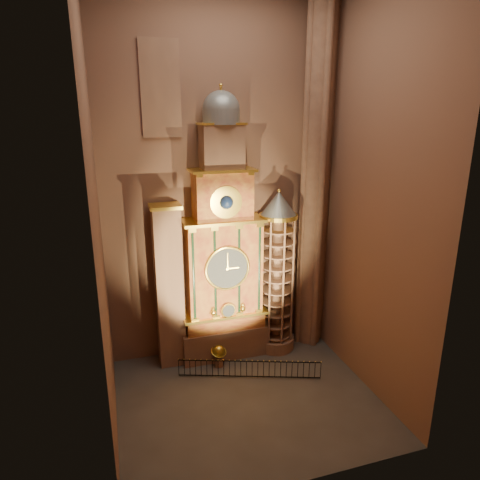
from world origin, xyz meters
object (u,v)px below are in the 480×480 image
object	(u,v)px
stair_turret	(277,274)
iron_railing	(249,369)
portrait_tower	(169,286)
astronomical_clock	(223,257)
celestial_globe	(219,354)

from	to	relation	value
stair_turret	iron_railing	xyz separation A→B (m)	(-2.80, -2.88, -4.68)
portrait_tower	iron_railing	bearing A→B (deg)	-37.56
astronomical_clock	stair_turret	xyz separation A→B (m)	(3.50, -0.26, -1.41)
astronomical_clock	iron_railing	world-z (taller)	astronomical_clock
celestial_globe	iron_railing	xyz separation A→B (m)	(1.42, -1.78, -0.26)
portrait_tower	celestial_globe	xyz separation A→B (m)	(2.69, -1.38, -4.30)
stair_turret	iron_railing	distance (m)	6.16
portrait_tower	iron_railing	distance (m)	6.90
astronomical_clock	portrait_tower	size ratio (longest dim) A/B	1.64
astronomical_clock	portrait_tower	bearing A→B (deg)	179.71
portrait_tower	iron_railing	size ratio (longest dim) A/B	1.27
astronomical_clock	celestial_globe	world-z (taller)	astronomical_clock
astronomical_clock	portrait_tower	world-z (taller)	astronomical_clock
celestial_globe	iron_railing	world-z (taller)	celestial_globe
iron_railing	stair_turret	bearing A→B (deg)	45.81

